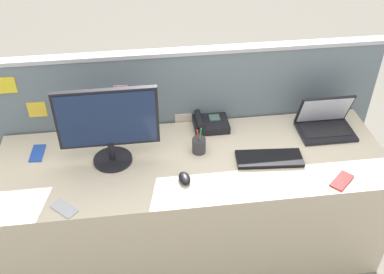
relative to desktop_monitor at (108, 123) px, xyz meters
name	(u,v)px	position (x,y,z in m)	size (l,w,h in m)	color
ground_plane	(193,243)	(0.44, -0.06, -0.97)	(10.00, 10.00, 0.00)	slate
desk	(193,205)	(0.44, -0.06, -0.61)	(2.18, 0.73, 0.72)	beige
cubicle_divider	(185,134)	(0.44, 0.35, -0.37)	(2.40, 0.08, 1.19)	slate
desktop_monitor	(108,123)	(0.00, 0.00, 0.00)	(0.53, 0.21, 0.45)	black
laptop	(325,122)	(1.26, 0.12, -0.19)	(0.32, 0.23, 0.23)	black
desk_phone	(210,123)	(0.58, 0.24, -0.22)	(0.21, 0.18, 0.08)	black
keyboard_main	(269,159)	(0.86, -0.12, -0.24)	(0.36, 0.14, 0.02)	black
computer_mouse_right_hand	(185,178)	(0.37, -0.22, -0.23)	(0.06, 0.10, 0.03)	black
pen_cup	(199,145)	(0.48, 0.01, -0.20)	(0.08, 0.08, 0.17)	#333338
cell_phone_red_case	(342,181)	(1.19, -0.33, -0.25)	(0.07, 0.15, 0.01)	#B22323
cell_phone_silver_slab	(64,209)	(-0.23, -0.35, -0.25)	(0.07, 0.14, 0.01)	#B7BAC1
cell_phone_blue_case	(38,153)	(-0.42, 0.11, -0.25)	(0.07, 0.15, 0.01)	blue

